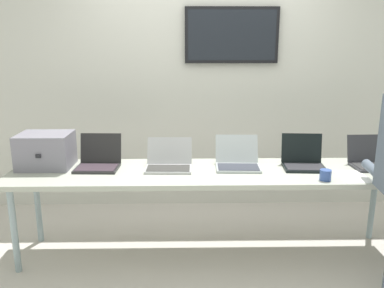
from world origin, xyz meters
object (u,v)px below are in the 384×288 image
(laptop_station_2, at_px, (238,160))
(coffee_mug, at_px, (325,175))
(laptop_station_3, at_px, (303,160))
(laptop_station_4, at_px, (370,160))
(workbench, at_px, (209,176))
(laptop_station_0, at_px, (99,160))
(equipment_box, at_px, (46,150))
(laptop_station_1, at_px, (169,162))

(laptop_station_2, distance_m, coffee_mug, 0.71)
(laptop_station_3, bearing_deg, laptop_station_4, 0.39)
(workbench, xyz_separation_m, laptop_station_2, (0.25, 0.10, 0.10))
(laptop_station_0, xyz_separation_m, coffee_mug, (1.77, -0.36, -0.02))
(equipment_box, bearing_deg, laptop_station_2, -0.90)
(equipment_box, distance_m, laptop_station_3, 2.13)
(laptop_station_4, bearing_deg, coffee_mug, -145.02)
(workbench, xyz_separation_m, laptop_station_3, (0.79, 0.09, 0.11))
(equipment_box, bearing_deg, laptop_station_0, -2.96)
(laptop_station_0, xyz_separation_m, laptop_station_2, (1.15, -0.00, -0.00))
(laptop_station_1, relative_size, laptop_station_4, 1.20)
(laptop_station_2, bearing_deg, coffee_mug, -29.90)
(laptop_station_0, relative_size, coffee_mug, 4.20)
(equipment_box, distance_m, laptop_station_1, 1.02)
(laptop_station_2, height_order, laptop_station_4, laptop_station_4)
(workbench, distance_m, equipment_box, 1.36)
(equipment_box, bearing_deg, laptop_station_3, -1.08)
(laptop_station_2, relative_size, laptop_station_3, 1.05)
(laptop_station_3, bearing_deg, coffee_mug, -78.33)
(equipment_box, relative_size, laptop_station_2, 1.13)
(laptop_station_4, bearing_deg, laptop_station_0, 179.65)
(laptop_station_3, bearing_deg, laptop_station_0, 179.41)
(workbench, distance_m, laptop_station_2, 0.29)
(laptop_station_1, distance_m, laptop_station_4, 1.67)
(laptop_station_1, bearing_deg, workbench, -13.29)
(laptop_station_0, height_order, laptop_station_2, laptop_station_0)
(equipment_box, relative_size, laptop_station_1, 1.10)
(equipment_box, bearing_deg, laptop_station_4, -0.77)
(laptop_station_2, bearing_deg, laptop_station_3, -1.58)
(laptop_station_0, relative_size, laptop_station_1, 0.93)
(workbench, height_order, coffee_mug, coffee_mug)
(workbench, relative_size, laptop_station_0, 9.01)
(laptop_station_3, height_order, coffee_mug, laptop_station_3)
(laptop_station_2, bearing_deg, laptop_station_1, -177.30)
(equipment_box, height_order, laptop_station_2, equipment_box)
(laptop_station_1, bearing_deg, equipment_box, 177.08)
(coffee_mug, bearing_deg, laptop_station_2, 150.10)
(laptop_station_0, height_order, laptop_station_4, laptop_station_0)
(equipment_box, relative_size, laptop_station_0, 1.18)
(workbench, relative_size, equipment_box, 7.62)
(laptop_station_2, bearing_deg, laptop_station_4, -0.58)
(laptop_station_3, bearing_deg, workbench, -173.61)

